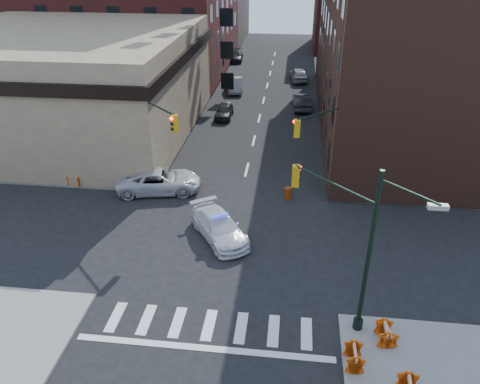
% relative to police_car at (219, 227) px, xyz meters
% --- Properties ---
extents(ground, '(140.00, 140.00, 0.00)m').
position_rel_police_car_xyz_m(ground, '(0.65, -0.46, -0.74)').
color(ground, black).
rests_on(ground, ground).
extents(sidewalk_nw, '(34.00, 54.50, 0.15)m').
position_rel_police_car_xyz_m(sidewalk_nw, '(-22.35, 32.29, -0.67)').
color(sidewalk_nw, gray).
rests_on(sidewalk_nw, ground).
extents(sidewalk_ne, '(34.00, 54.50, 0.15)m').
position_rel_police_car_xyz_m(sidewalk_ne, '(23.65, 32.29, -0.67)').
color(sidewalk_ne, gray).
rests_on(sidewalk_ne, ground).
extents(bank_building, '(22.00, 22.00, 9.00)m').
position_rel_police_car_xyz_m(bank_building, '(-16.35, 16.04, 3.76)').
color(bank_building, tan).
rests_on(bank_building, ground).
extents(commercial_row_ne, '(14.00, 34.00, 14.00)m').
position_rel_police_car_xyz_m(commercial_row_ne, '(13.65, 22.04, 6.26)').
color(commercial_row_ne, '#49281D').
rests_on(commercial_row_ne, ground).
extents(filler_ne, '(16.00, 16.00, 12.00)m').
position_rel_police_car_xyz_m(filler_ne, '(14.65, 57.54, 5.26)').
color(filler_ne, '#5B1F1C').
rests_on(filler_ne, ground).
extents(signal_pole_se, '(5.40, 5.27, 8.00)m').
position_rel_police_car_xyz_m(signal_pole_se, '(6.69, -5.99, 3.87)').
color(signal_pole_se, black).
rests_on(signal_pole_se, sidewalk_se).
extents(signal_pole_nw, '(3.58, 3.67, 8.00)m').
position_rel_police_car_xyz_m(signal_pole_nw, '(-5.20, 4.87, 3.60)').
color(signal_pole_nw, black).
rests_on(signal_pole_nw, sidewalk_nw).
extents(signal_pole_ne, '(3.67, 3.58, 8.00)m').
position_rel_police_car_xyz_m(signal_pole_ne, '(6.49, 4.89, 3.60)').
color(signal_pole_ne, black).
rests_on(signal_pole_ne, sidewalk_ne).
extents(tree_ne_near, '(3.00, 3.00, 4.85)m').
position_rel_police_car_xyz_m(tree_ne_near, '(8.15, 25.54, 2.75)').
color(tree_ne_near, black).
rests_on(tree_ne_near, sidewalk_ne).
extents(tree_ne_far, '(3.00, 3.00, 4.85)m').
position_rel_police_car_xyz_m(tree_ne_far, '(8.15, 33.54, 2.75)').
color(tree_ne_far, black).
rests_on(tree_ne_far, sidewalk_ne).
extents(police_car, '(4.53, 5.41, 1.48)m').
position_rel_police_car_xyz_m(police_car, '(0.00, 0.00, 0.00)').
color(police_car, silver).
rests_on(police_car, ground).
extents(pickup, '(6.34, 3.89, 1.64)m').
position_rel_police_car_xyz_m(pickup, '(-5.15, 5.34, 0.08)').
color(pickup, '#BABABE').
rests_on(pickup, ground).
extents(parked_car_wnear, '(1.65, 4.03, 1.37)m').
position_rel_police_car_xyz_m(parked_car_wnear, '(-2.89, 21.30, -0.06)').
color(parked_car_wnear, black).
rests_on(parked_car_wnear, ground).
extents(parked_car_wfar, '(2.20, 4.88, 1.55)m').
position_rel_police_car_xyz_m(parked_car_wfar, '(-2.95, 30.64, 0.04)').
color(parked_car_wfar, gray).
rests_on(parked_car_wfar, ground).
extents(parked_car_wdeep, '(2.30, 5.08, 1.44)m').
position_rel_police_car_xyz_m(parked_car_wdeep, '(-4.85, 46.20, -0.02)').
color(parked_car_wdeep, black).
rests_on(parked_car_wdeep, ground).
extents(parked_car_enear, '(2.06, 5.04, 1.62)m').
position_rel_police_car_xyz_m(parked_car_enear, '(4.83, 25.07, 0.07)').
color(parked_car_enear, black).
rests_on(parked_car_enear, ground).
extents(parked_car_efar, '(2.51, 4.98, 1.63)m').
position_rel_police_car_xyz_m(parked_car_efar, '(4.42, 36.15, 0.07)').
color(parked_car_efar, gray).
rests_on(parked_car_efar, ground).
extents(pedestrian_a, '(0.78, 0.57, 1.96)m').
position_rel_police_car_xyz_m(pedestrian_a, '(-9.41, 8.12, 0.39)').
color(pedestrian_a, black).
rests_on(pedestrian_a, sidewalk_nw).
extents(pedestrian_b, '(0.99, 0.94, 1.61)m').
position_rel_police_car_xyz_m(pedestrian_b, '(-11.42, 6.60, 0.21)').
color(pedestrian_b, black).
rests_on(pedestrian_b, sidewalk_nw).
extents(pedestrian_c, '(1.07, 0.66, 1.71)m').
position_rel_police_car_xyz_m(pedestrian_c, '(-9.82, 7.97, 0.26)').
color(pedestrian_c, black).
rests_on(pedestrian_c, sidewalk_nw).
extents(barrel_road, '(0.57, 0.57, 0.89)m').
position_rel_police_car_xyz_m(barrel_road, '(3.95, 5.19, -0.30)').
color(barrel_road, '#EB540B').
rests_on(barrel_road, ground).
extents(barrel_bank, '(0.73, 0.73, 1.00)m').
position_rel_police_car_xyz_m(barrel_bank, '(-3.90, 6.54, -0.24)').
color(barrel_bank, '#C75D09').
rests_on(barrel_bank, ground).
extents(barricade_se_a, '(0.57, 1.13, 0.85)m').
position_rel_police_car_xyz_m(barricade_se_a, '(8.52, -7.44, -0.17)').
color(barricade_se_a, '#DF580A').
rests_on(barricade_se_a, sidewalk_se).
extents(barricade_se_b, '(0.70, 1.14, 0.80)m').
position_rel_police_car_xyz_m(barricade_se_b, '(8.62, -7.46, -0.19)').
color(barricade_se_b, red).
rests_on(barricade_se_b, sidewalk_se).
extents(barricade_se_c, '(0.61, 1.20, 0.89)m').
position_rel_police_car_xyz_m(barricade_se_c, '(7.05, -8.96, -0.14)').
color(barricade_se_c, orange).
rests_on(barricade_se_c, sidewalk_se).
extents(barricade_nw_a, '(1.35, 0.86, 0.93)m').
position_rel_police_car_xyz_m(barricade_nw_a, '(-5.85, 6.38, -0.12)').
color(barricade_nw_a, red).
rests_on(barricade_nw_a, sidewalk_nw).
extents(barricade_nw_b, '(1.20, 0.72, 0.85)m').
position_rel_police_car_xyz_m(barricade_nw_b, '(-11.35, 5.24, -0.17)').
color(barricade_nw_b, '#C63F09').
rests_on(barricade_nw_b, sidewalk_nw).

